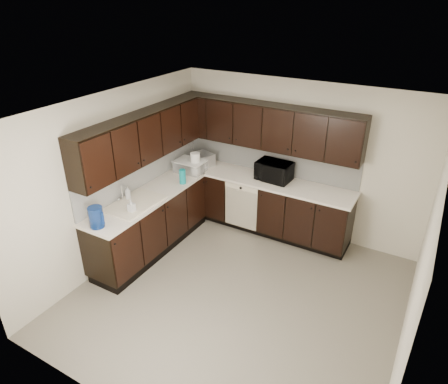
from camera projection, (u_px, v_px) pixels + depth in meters
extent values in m
plane|color=gray|center=(238.00, 295.00, 5.35)|extent=(4.00, 4.00, 0.00)
plane|color=white|center=(242.00, 113.00, 4.21)|extent=(4.00, 4.00, 0.00)
cube|color=beige|center=(298.00, 160.00, 6.33)|extent=(4.00, 0.02, 2.50)
cube|color=beige|center=(115.00, 180.00, 5.67)|extent=(0.02, 4.00, 2.50)
cube|color=beige|center=(421.00, 266.00, 3.89)|extent=(0.02, 4.00, 2.50)
cube|color=beige|center=(125.00, 323.00, 3.23)|extent=(4.00, 0.02, 2.50)
cube|color=black|center=(260.00, 204.00, 6.68)|extent=(3.00, 0.60, 0.90)
cube|color=black|center=(150.00, 224.00, 6.13)|extent=(0.60, 2.20, 0.90)
cube|color=black|center=(259.00, 224.00, 6.88)|extent=(3.00, 0.54, 0.10)
cube|color=black|center=(154.00, 246.00, 6.30)|extent=(0.54, 2.20, 0.10)
cube|color=white|center=(261.00, 179.00, 6.47)|extent=(3.03, 0.63, 0.04)
cube|color=white|center=(147.00, 197.00, 5.92)|extent=(0.63, 2.23, 0.04)
cube|color=silver|center=(269.00, 158.00, 6.57)|extent=(3.00, 0.02, 0.48)
cube|color=silver|center=(144.00, 170.00, 6.16)|extent=(0.02, 2.80, 0.48)
cube|color=black|center=(267.00, 126.00, 6.19)|extent=(3.00, 0.33, 0.70)
cube|color=black|center=(141.00, 138.00, 5.69)|extent=(0.33, 2.47, 0.70)
cube|color=beige|center=(241.00, 206.00, 6.52)|extent=(0.58, 0.02, 0.78)
cube|color=beige|center=(241.00, 188.00, 6.36)|extent=(0.58, 0.03, 0.08)
cylinder|color=black|center=(241.00, 188.00, 6.35)|extent=(0.04, 0.02, 0.04)
cube|color=beige|center=(135.00, 204.00, 5.66)|extent=(0.54, 0.82, 0.03)
cube|color=beige|center=(126.00, 215.00, 5.55)|extent=(0.42, 0.34, 0.16)
cube|color=beige|center=(144.00, 203.00, 5.86)|extent=(0.42, 0.34, 0.16)
cylinder|color=silver|center=(122.00, 192.00, 5.70)|extent=(0.03, 0.03, 0.26)
cylinder|color=silver|center=(124.00, 186.00, 5.63)|extent=(0.14, 0.02, 0.02)
cylinder|color=#B2B2B7|center=(125.00, 213.00, 5.53)|extent=(0.20, 0.20, 0.10)
imported|color=black|center=(274.00, 171.00, 6.33)|extent=(0.56, 0.40, 0.30)
imported|color=gray|center=(131.00, 206.00, 5.42)|extent=(0.09, 0.09, 0.19)
imported|color=gray|center=(128.00, 193.00, 5.74)|extent=(0.09, 0.10, 0.22)
cube|color=silver|center=(204.00, 159.00, 6.89)|extent=(0.40, 0.34, 0.21)
cube|color=white|center=(190.00, 166.00, 6.65)|extent=(0.49, 0.38, 0.19)
cylinder|color=navy|center=(96.00, 217.00, 5.06)|extent=(0.23, 0.23, 0.28)
cylinder|color=#0D8C95|center=(183.00, 177.00, 6.22)|extent=(0.13, 0.13, 0.23)
cylinder|color=white|center=(195.00, 163.00, 6.57)|extent=(0.20, 0.20, 0.34)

